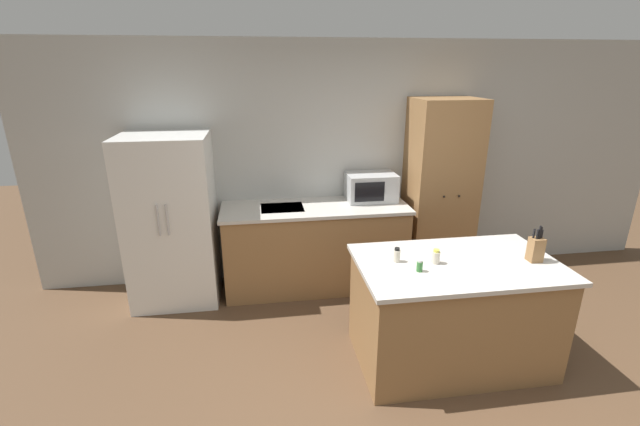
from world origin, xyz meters
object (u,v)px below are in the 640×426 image
object	(u,v)px
knife_block	(536,249)
spice_bottle_amber_oil	(397,255)
spice_bottle_tall_dark	(420,266)
pantry_cabinet	(440,192)
microwave	(371,187)
spice_bottle_short_red	(436,257)
refrigerator	(172,220)

from	to	relation	value
knife_block	spice_bottle_amber_oil	size ratio (longest dim) A/B	2.54
spice_bottle_tall_dark	spice_bottle_amber_oil	xyz separation A→B (m)	(-0.12, 0.18, 0.01)
knife_block	spice_bottle_tall_dark	bearing A→B (deg)	-177.83
pantry_cabinet	spice_bottle_amber_oil	bearing A→B (deg)	-124.15
microwave	knife_block	bearing A→B (deg)	-61.37
pantry_cabinet	spice_bottle_tall_dark	world-z (taller)	pantry_cabinet
spice_bottle_short_red	pantry_cabinet	bearing A→B (deg)	65.85
refrigerator	pantry_cabinet	xyz separation A→B (m)	(2.86, 0.07, 0.15)
microwave	spice_bottle_short_red	xyz separation A→B (m)	(0.11, -1.54, -0.13)
microwave	pantry_cabinet	bearing A→B (deg)	-5.75
pantry_cabinet	spice_bottle_short_red	world-z (taller)	pantry_cabinet
spice_bottle_tall_dark	spice_bottle_short_red	xyz separation A→B (m)	(0.17, 0.11, 0.01)
pantry_cabinet	spice_bottle_short_red	xyz separation A→B (m)	(-0.66, -1.46, -0.06)
spice_bottle_amber_oil	refrigerator	bearing A→B (deg)	145.41
pantry_cabinet	microwave	world-z (taller)	pantry_cabinet
refrigerator	knife_block	xyz separation A→B (m)	(2.98, -1.47, 0.14)
pantry_cabinet	spice_bottle_tall_dark	xyz separation A→B (m)	(-0.83, -1.58, -0.07)
spice_bottle_tall_dark	spice_bottle_short_red	world-z (taller)	spice_bottle_short_red
microwave	knife_block	size ratio (longest dim) A/B	1.79
knife_block	spice_bottle_amber_oil	world-z (taller)	knife_block
knife_block	spice_bottle_short_red	bearing A→B (deg)	174.45
refrigerator	spice_bottle_tall_dark	size ratio (longest dim) A/B	18.76
microwave	spice_bottle_tall_dark	size ratio (longest dim) A/B	5.78
refrigerator	spice_bottle_short_red	distance (m)	2.60
refrigerator	microwave	xyz separation A→B (m)	(2.09, 0.15, 0.22)
pantry_cabinet	microwave	xyz separation A→B (m)	(-0.76, 0.08, 0.07)
knife_block	microwave	bearing A→B (deg)	118.63
refrigerator	spice_bottle_amber_oil	bearing A→B (deg)	-34.59
spice_bottle_amber_oil	spice_bottle_tall_dark	bearing A→B (deg)	-57.90
pantry_cabinet	spice_bottle_tall_dark	bearing A→B (deg)	-117.74
knife_block	spice_bottle_tall_dark	world-z (taller)	knife_block
refrigerator	pantry_cabinet	bearing A→B (deg)	1.45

